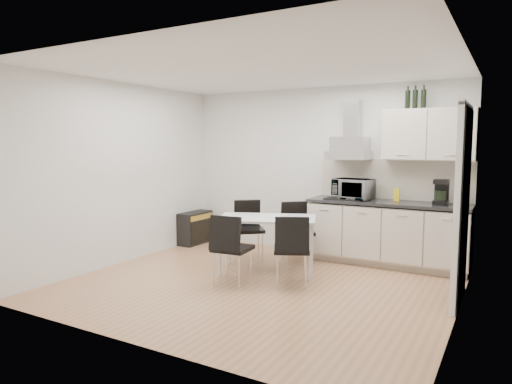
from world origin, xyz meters
TOP-DOWN VIEW (x-y plane):
  - ground at (0.00, 0.00)m, footprint 4.50×4.50m
  - wall_back at (0.00, 2.00)m, footprint 4.50×0.10m
  - wall_front at (0.00, -2.00)m, footprint 4.50×0.10m
  - wall_left at (-2.25, 0.00)m, footprint 0.10×4.00m
  - wall_right at (2.25, 0.00)m, footprint 0.10×4.00m
  - ceiling at (0.00, 0.00)m, footprint 4.50×4.50m
  - doorway at (2.21, 0.55)m, footprint 0.08×1.04m
  - kitchenette at (1.19, 1.73)m, footprint 2.22×0.64m
  - dining_table at (-0.17, 0.55)m, footprint 1.47×1.16m
  - chair_far_left at (-0.71, 1.01)m, footprint 0.66×0.67m
  - chair_far_right at (-0.01, 1.19)m, footprint 0.66×0.67m
  - chair_near_left at (-0.28, -0.14)m, footprint 0.48×0.54m
  - chair_near_right at (0.37, 0.17)m, footprint 0.62×0.64m
  - guitar_amp at (-2.09, 1.50)m, footprint 0.30×0.67m
  - floor_speaker at (-0.38, 1.90)m, footprint 0.24×0.23m

SIDE VIEW (x-z plane):
  - ground at x=0.00m, z-range 0.00..0.00m
  - floor_speaker at x=-0.38m, z-range 0.00..0.31m
  - guitar_amp at x=-2.09m, z-range 0.00..0.55m
  - chair_far_left at x=-0.71m, z-range 0.00..0.88m
  - chair_far_right at x=-0.01m, z-range 0.00..0.88m
  - chair_near_left at x=-0.28m, z-range 0.00..0.88m
  - chair_near_right at x=0.37m, z-range 0.00..0.88m
  - dining_table at x=-0.17m, z-range 0.28..1.03m
  - kitchenette at x=1.19m, z-range -0.43..2.09m
  - doorway at x=2.21m, z-range 0.00..2.10m
  - wall_back at x=0.00m, z-range 0.00..2.60m
  - wall_front at x=0.00m, z-range 0.00..2.60m
  - wall_left at x=-2.25m, z-range 0.00..2.60m
  - wall_right at x=2.25m, z-range 0.00..2.60m
  - ceiling at x=0.00m, z-range 2.60..2.60m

